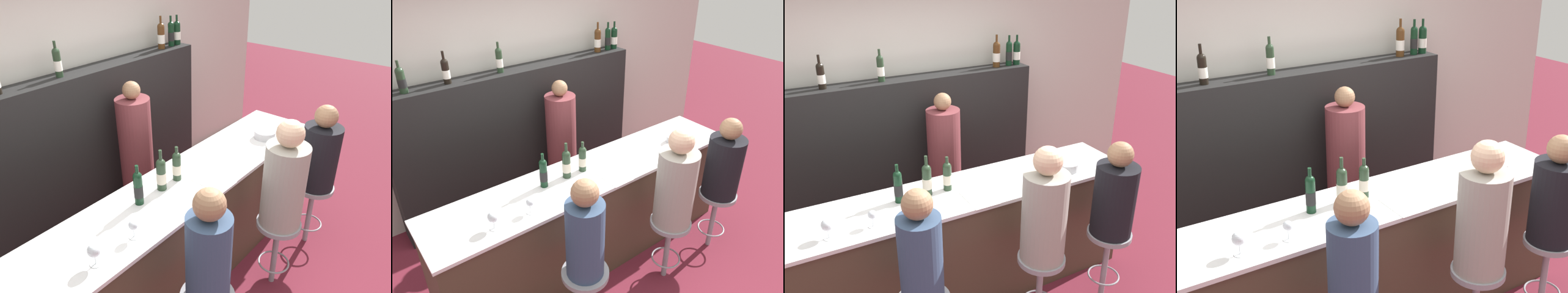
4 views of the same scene
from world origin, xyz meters
TOP-DOWN VIEW (x-y plane):
  - ground_plane at (0.00, 0.00)m, footprint 16.00×16.00m
  - wall_back at (0.00, 1.84)m, footprint 6.40×0.05m
  - bar_counter at (0.00, 0.30)m, footprint 3.08×0.63m
  - back_bar_cabinet at (0.00, 1.62)m, footprint 2.89×0.28m
  - wine_bottle_counter_0 at (-0.47, 0.36)m, footprint 0.07×0.07m
  - wine_bottle_counter_1 at (-0.24, 0.36)m, footprint 0.08×0.08m
  - wine_bottle_counter_2 at (-0.07, 0.36)m, footprint 0.07×0.07m
  - wine_bottle_backbar_0 at (-1.14, 1.62)m, footprint 0.08×0.08m
  - wine_bottle_backbar_1 at (-0.74, 1.62)m, footprint 0.07×0.07m
  - wine_bottle_backbar_2 at (-0.19, 1.62)m, footprint 0.07×0.07m
  - wine_bottle_backbar_3 at (1.10, 1.62)m, footprint 0.08×0.08m
  - wine_bottle_backbar_4 at (1.26, 1.62)m, footprint 0.07×0.07m
  - wine_bottle_backbar_5 at (1.36, 1.62)m, footprint 0.08×0.08m
  - wine_glass_0 at (-1.04, 0.13)m, footprint 0.08×0.08m
  - wine_glass_1 at (-0.74, 0.13)m, footprint 0.07×0.07m
  - metal_bowl at (1.01, 0.20)m, footprint 0.21×0.21m
  - tasting_menu at (0.09, 0.12)m, footprint 0.21×0.30m
  - bar_stool_left at (-0.57, -0.33)m, footprint 0.36×0.36m
  - guest_seated_left at (-0.57, -0.33)m, footprint 0.28×0.28m
  - bar_stool_middle at (0.38, -0.33)m, footprint 0.36×0.36m
  - guest_seated_middle at (0.38, -0.33)m, footprint 0.33×0.33m
  - bar_stool_right at (1.07, -0.33)m, footprint 0.36×0.36m
  - guest_seated_right at (1.07, -0.33)m, footprint 0.33×0.33m
  - bartender at (0.28, 1.23)m, footprint 0.33×0.33m

SIDE VIEW (x-z plane):
  - ground_plane at x=0.00m, z-range 0.00..0.00m
  - bar_counter at x=0.00m, z-range 0.00..1.02m
  - bar_stool_left at x=-0.57m, z-range 0.19..0.86m
  - bar_stool_middle at x=0.38m, z-range 0.19..0.86m
  - bar_stool_right at x=1.07m, z-range 0.19..0.86m
  - bartender at x=0.28m, z-range -0.06..1.49m
  - back_bar_cabinet at x=0.00m, z-range 0.00..1.63m
  - guest_seated_right at x=1.07m, z-range 0.61..1.41m
  - tasting_menu at x=0.09m, z-range 1.02..1.03m
  - guest_seated_left at x=-0.57m, z-range 0.62..1.45m
  - metal_bowl at x=1.01m, z-range 1.02..1.09m
  - guest_seated_middle at x=0.38m, z-range 0.61..1.52m
  - wine_glass_1 at x=-0.74m, z-range 1.04..1.17m
  - wine_glass_0 at x=-1.04m, z-range 1.05..1.19m
  - wine_bottle_counter_2 at x=-0.07m, z-range 1.00..1.29m
  - wine_bottle_counter_1 at x=-0.24m, z-range 0.99..1.32m
  - wine_bottle_counter_0 at x=-0.47m, z-range 1.00..1.31m
  - wall_back at x=0.00m, z-range 0.00..2.60m
  - wine_bottle_backbar_0 at x=-1.14m, z-range 1.61..1.90m
  - wine_bottle_backbar_1 at x=-0.74m, z-range 1.60..1.91m
  - wine_bottle_backbar_2 at x=-0.19m, z-range 1.61..1.92m
  - wine_bottle_backbar_5 at x=1.36m, z-range 1.60..1.93m
  - wine_bottle_backbar_4 at x=1.26m, z-range 1.61..1.93m
  - wine_bottle_backbar_3 at x=1.10m, z-range 1.60..1.95m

